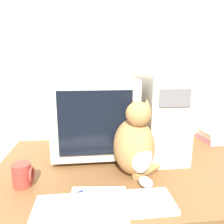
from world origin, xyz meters
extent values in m
cube|color=silver|center=(0.00, 0.88, 1.25)|extent=(7.00, 0.05, 2.50)
cube|color=beige|center=(-0.20, 0.59, 0.76)|extent=(0.29, 0.22, 0.02)
cube|color=beige|center=(-0.20, 0.59, 0.96)|extent=(0.42, 0.36, 0.39)
cube|color=black|center=(-0.20, 0.40, 0.96)|extent=(0.34, 0.01, 0.30)
cube|color=beige|center=(0.14, 0.57, 0.96)|extent=(0.20, 0.45, 0.43)
cube|color=slate|center=(0.14, 0.34, 1.08)|extent=(0.14, 0.01, 0.08)
cube|color=silver|center=(-0.19, 0.10, 0.75)|extent=(0.48, 0.14, 0.02)
cube|color=beige|center=(-0.19, 0.10, 0.76)|extent=(0.43, 0.11, 0.00)
ellipsoid|color=#B7844C|center=(-0.04, 0.33, 0.87)|extent=(0.22, 0.24, 0.25)
ellipsoid|color=beige|center=(-0.02, 0.26, 0.85)|extent=(0.11, 0.08, 0.14)
sphere|color=#B7844C|center=(-0.03, 0.30, 1.03)|extent=(0.13, 0.13, 0.11)
cone|color=#B7844C|center=(-0.05, 0.29, 1.07)|extent=(0.03, 0.03, 0.04)
cone|color=#B7844C|center=(0.01, 0.31, 1.07)|extent=(0.03, 0.03, 0.04)
ellipsoid|color=beige|center=(-0.01, 0.22, 0.76)|extent=(0.07, 0.09, 0.04)
cylinder|color=#B7844C|center=(0.04, 0.33, 0.76)|extent=(0.20, 0.16, 0.03)
cube|color=pink|center=(0.55, 0.68, 0.76)|extent=(0.13, 0.18, 0.03)
cube|color=beige|center=(0.54, 0.67, 0.80)|extent=(0.12, 0.17, 0.03)
cylinder|color=navy|center=(-0.33, 0.16, 0.75)|extent=(0.13, 0.09, 0.01)
cube|color=white|center=(-0.21, 0.08, 0.75)|extent=(0.24, 0.32, 0.00)
cylinder|color=#9E382D|center=(-0.51, 0.28, 0.79)|extent=(0.07, 0.07, 0.09)
torus|color=#9E382D|center=(-0.47, 0.28, 0.79)|extent=(0.01, 0.06, 0.06)
camera|label=1|loc=(-0.24, -0.55, 1.23)|focal=35.00mm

